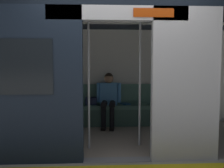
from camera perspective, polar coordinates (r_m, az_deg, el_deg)
The scene contains 8 objects.
ground_plane at distance 3.81m, azimuth 1.21°, elevation -17.06°, with size 60.00×60.00×0.00m, color gray.
train_car at distance 4.66m, azimuth -0.61°, elevation 6.05°, with size 6.40×2.59×2.33m.
bench_seat at distance 5.70m, azimuth -0.32°, elevation -5.90°, with size 2.77×0.44×0.48m.
person_seated at distance 5.60m, azimuth -0.78°, elevation -2.70°, with size 0.55×0.70×1.20m.
handbag at distance 5.73m, azimuth -4.81°, elevation -3.87°, with size 0.26×0.15×0.17m.
book at distance 5.75m, azimuth 3.07°, elevation -4.55°, with size 0.15×0.22×0.03m, color #26598C.
grab_pole_door at distance 4.07m, azimuth -5.36°, elevation 0.19°, with size 0.04×0.04×2.19m, color silver.
grab_pole_far at distance 4.25m, azimuth 6.38°, elevation 0.37°, with size 0.04×0.04×2.19m, color silver.
Camera 1 is at (0.26, 3.53, 1.41)m, focal length 39.93 mm.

